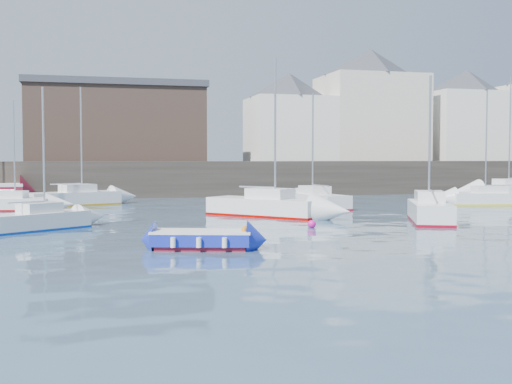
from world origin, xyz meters
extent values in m
plane|color=#2D4760|center=(0.00, 0.00, 0.00)|extent=(220.00, 220.00, 0.00)
cube|color=#28231E|center=(0.00, 35.00, 1.50)|extent=(90.00, 5.00, 3.00)
cube|color=#28231E|center=(0.00, 53.00, 1.40)|extent=(90.00, 32.00, 2.80)
cube|color=beige|center=(20.00, 42.00, 7.30)|extent=(10.00, 8.00, 9.00)
pyramid|color=#3A3D44|center=(20.00, 42.00, 13.20)|extent=(13.36, 13.36, 2.80)
cube|color=white|center=(31.00, 41.50, 6.55)|extent=(9.00, 7.00, 7.50)
pyramid|color=#3A3D44|center=(31.00, 41.50, 11.53)|extent=(11.88, 11.88, 2.45)
cube|color=white|center=(11.00, 41.50, 6.05)|extent=(8.00, 7.00, 6.50)
pyramid|color=#3A3D44|center=(11.00, 41.50, 10.53)|extent=(11.14, 11.14, 2.45)
cube|color=#3D2D26|center=(-6.00, 43.00, 6.30)|extent=(16.00, 10.00, 7.00)
cube|color=#3A3D44|center=(-6.00, 43.00, 10.10)|extent=(16.40, 10.40, 0.60)
cube|color=maroon|center=(-4.48, 2.34, 0.08)|extent=(3.43, 2.14, 0.16)
cube|color=#1829AF|center=(-4.48, 2.34, 0.38)|extent=(3.75, 2.39, 0.44)
cube|color=white|center=(-4.48, 2.34, 0.63)|extent=(3.82, 2.44, 0.08)
cube|color=white|center=(-4.48, 2.34, 0.45)|extent=(2.96, 1.77, 0.40)
cube|color=tan|center=(-4.48, 2.34, 0.55)|extent=(0.53, 1.07, 0.06)
cylinder|color=white|center=(-5.10, 3.39, 0.35)|extent=(0.18, 0.18, 0.35)
cylinder|color=white|center=(-5.57, 1.77, 0.35)|extent=(0.18, 0.18, 0.35)
cylinder|color=white|center=(-4.24, 3.15, 0.35)|extent=(0.18, 0.18, 0.35)
cylinder|color=white|center=(-4.71, 1.53, 0.35)|extent=(0.18, 0.18, 0.35)
cylinder|color=white|center=(-3.38, 2.90, 0.35)|extent=(0.18, 0.18, 0.35)
cylinder|color=white|center=(-3.85, 1.28, 0.35)|extent=(0.18, 0.18, 0.35)
cube|color=white|center=(-10.76, 10.01, 0.40)|extent=(4.89, 4.20, 0.81)
cube|color=#093797|center=(-10.76, 10.01, 0.05)|extent=(4.94, 4.24, 0.11)
cube|color=white|center=(-10.56, 10.16, 1.03)|extent=(2.09, 1.98, 0.45)
cylinder|color=silver|center=(-10.37, 10.31, 3.64)|extent=(0.09, 0.09, 5.66)
cube|color=white|center=(1.14, 14.44, 0.51)|extent=(6.08, 6.48, 1.01)
cube|color=#9B0400|center=(1.14, 14.44, 0.07)|extent=(6.14, 6.55, 0.13)
cube|color=white|center=(1.36, 14.19, 1.29)|extent=(2.77, 2.84, 0.56)
cylinder|color=silver|center=(1.59, 13.93, 4.89)|extent=(0.11, 0.11, 7.75)
cube|color=white|center=(8.42, 9.12, 0.51)|extent=(3.88, 5.89, 1.01)
cube|color=maroon|center=(8.42, 9.12, 0.07)|extent=(3.92, 5.95, 0.14)
cube|color=white|center=(8.53, 9.38, 1.30)|extent=(2.02, 2.34, 0.56)
cylinder|color=silver|center=(8.64, 9.64, 4.25)|extent=(0.11, 0.11, 6.48)
cube|color=white|center=(19.02, 19.09, 0.42)|extent=(6.35, 2.91, 0.85)
cube|color=gold|center=(19.02, 19.09, 0.06)|extent=(6.42, 2.94, 0.11)
cube|color=white|center=(18.72, 19.14, 1.08)|extent=(2.35, 1.79, 0.47)
cylinder|color=silver|center=(18.41, 19.19, 4.37)|extent=(0.09, 0.09, 7.04)
cube|color=white|center=(-13.44, 22.12, 0.40)|extent=(5.51, 2.76, 0.79)
cube|color=#890409|center=(-13.44, 22.12, 0.05)|extent=(5.56, 2.78, 0.11)
cube|color=white|center=(-13.18, 22.07, 1.01)|extent=(2.07, 1.62, 0.44)
cylinder|color=silver|center=(-12.92, 22.01, 3.82)|extent=(0.09, 0.09, 6.06)
cube|color=white|center=(5.95, 19.24, 0.47)|extent=(2.82, 5.93, 0.93)
cube|color=maroon|center=(5.95, 19.24, 0.06)|extent=(2.85, 5.99, 0.12)
cube|color=white|center=(5.90, 19.52, 1.19)|extent=(1.70, 2.21, 0.52)
cylinder|color=silver|center=(5.84, 19.80, 4.21)|extent=(0.10, 0.10, 6.55)
cylinder|color=silver|center=(25.22, 26.02, 5.45)|extent=(0.11, 0.11, 8.91)
cube|color=white|center=(-9.53, 25.55, 0.47)|extent=(6.53, 4.55, 0.94)
cube|color=#BF8F17|center=(-9.53, 25.55, 0.06)|extent=(6.59, 4.59, 0.13)
cube|color=white|center=(-9.24, 25.69, 1.20)|extent=(2.64, 2.31, 0.52)
cylinder|color=silver|center=(-8.96, 25.83, 4.55)|extent=(0.10, 0.10, 7.22)
sphere|color=#E61093|center=(-5.20, 2.68, 0.00)|extent=(0.38, 0.38, 0.38)
sphere|color=#E61093|center=(1.69, 8.06, 0.00)|extent=(0.38, 0.38, 0.38)
sphere|color=#E61093|center=(2.68, 15.31, 0.00)|extent=(0.45, 0.45, 0.45)
camera|label=1|loc=(-8.22, -20.23, 3.24)|focal=45.00mm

